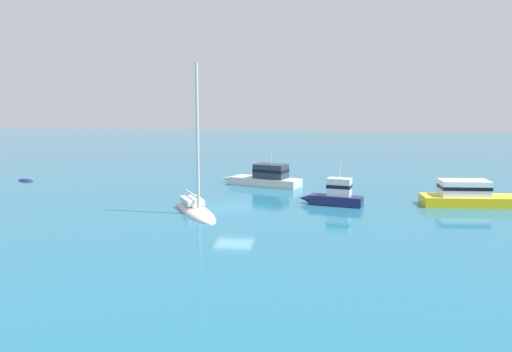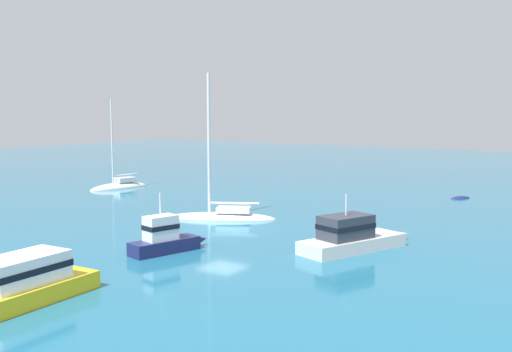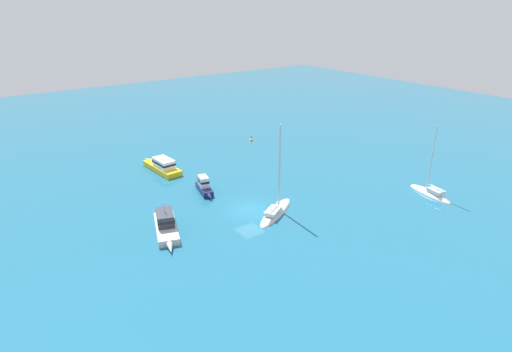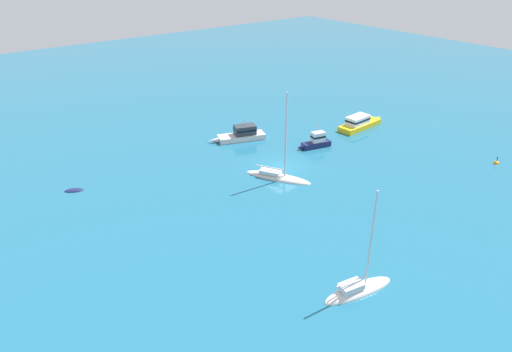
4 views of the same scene
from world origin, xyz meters
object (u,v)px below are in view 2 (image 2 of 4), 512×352
object	(u,v)px
rib	(460,199)
motor_cruiser	(12,287)
motor_cruiser_1	(166,238)
powerboat	(352,236)
sailboat	(221,216)
yacht	(119,187)

from	to	relation	value
rib	motor_cruiser	distance (m)	36.14
motor_cruiser_1	powerboat	bearing A→B (deg)	-39.42
sailboat	yacht	xyz separation A→B (m)	(16.98, -6.82, -0.08)
rib	motor_cruiser	size ratio (longest dim) A/B	0.25
sailboat	yacht	bearing A→B (deg)	-51.21
motor_cruiser	yacht	size ratio (longest dim) A/B	0.97
powerboat	motor_cruiser_1	distance (m)	9.23
powerboat	motor_cruiser	world-z (taller)	powerboat
motor_cruiser_1	motor_cruiser	bearing A→B (deg)	-159.92
powerboat	sailboat	bearing A→B (deg)	92.65
sailboat	rib	distance (m)	20.48
motor_cruiser	yacht	distance (m)	32.81
sailboat	yacht	world-z (taller)	sailboat
rib	motor_cruiser_1	xyz separation A→B (m)	(6.72, 26.60, 0.71)
rib	yacht	world-z (taller)	yacht
powerboat	rib	size ratio (longest dim) A/B	3.56
yacht	motor_cruiser_1	distance (m)	25.74
sailboat	motor_cruiser_1	distance (m)	9.49
sailboat	rib	size ratio (longest dim) A/B	4.80
motor_cruiser_1	yacht	bearing A→B (deg)	65.68
powerboat	rib	world-z (taller)	powerboat
motor_cruiser	rib	bearing A→B (deg)	166.61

